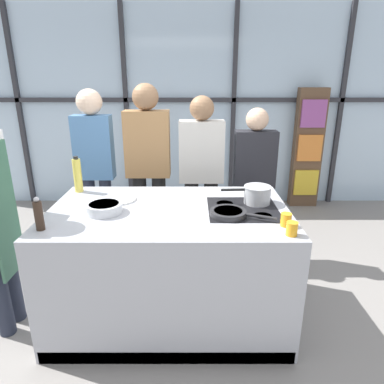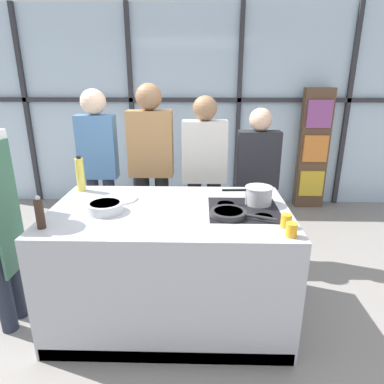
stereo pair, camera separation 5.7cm
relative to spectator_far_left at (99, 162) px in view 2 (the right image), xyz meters
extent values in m
plane|color=gray|center=(0.81, -0.98, -1.04)|extent=(18.00, 18.00, 0.00)
cube|color=silver|center=(0.81, 1.72, 0.36)|extent=(6.40, 0.04, 2.80)
cube|color=#2D2D33|center=(0.81, 1.67, 0.50)|extent=(6.40, 0.06, 0.06)
cube|color=#2D2D33|center=(-1.50, 1.67, 0.36)|extent=(0.06, 0.06, 2.80)
cube|color=#2D2D33|center=(0.04, 1.67, 0.36)|extent=(0.06, 0.06, 2.80)
cube|color=#2D2D33|center=(1.57, 1.67, 0.36)|extent=(0.06, 0.06, 2.80)
cube|color=#2D2D33|center=(3.11, 1.67, 0.36)|extent=(0.06, 0.06, 2.80)
cube|color=brown|center=(2.65, 1.54, -0.18)|extent=(0.40, 0.16, 1.71)
cube|color=gold|center=(2.65, 1.44, -0.66)|extent=(0.34, 0.03, 0.38)
cube|color=orange|center=(2.65, 1.44, -0.15)|extent=(0.34, 0.03, 0.38)
cube|color=#994C93|center=(2.65, 1.44, 0.33)|extent=(0.34, 0.03, 0.38)
cube|color=#A8AAB2|center=(0.81, -0.98, -0.57)|extent=(1.79, 1.08, 0.93)
cube|color=black|center=(1.36, -0.98, -0.11)|extent=(0.52, 0.52, 0.01)
cube|color=black|center=(0.81, -1.50, -0.99)|extent=(1.75, 0.03, 0.10)
cylinder|color=#38383D|center=(1.24, -1.11, -0.11)|extent=(0.13, 0.13, 0.01)
cylinder|color=#38383D|center=(1.48, -1.11, -0.11)|extent=(0.13, 0.13, 0.01)
cylinder|color=#38383D|center=(1.24, -0.86, -0.11)|extent=(0.13, 0.13, 0.01)
cylinder|color=#38383D|center=(1.48, -0.86, -0.11)|extent=(0.13, 0.13, 0.01)
cylinder|color=#232838|center=(-0.44, -1.05, -0.60)|extent=(0.12, 0.12, 0.88)
cylinder|color=#232838|center=(-0.44, -1.21, -0.60)|extent=(0.12, 0.12, 0.88)
cube|color=#38664C|center=(-0.34, -1.13, -0.07)|extent=(0.02, 0.31, 0.97)
cylinder|color=#232838|center=(0.08, 0.00, -0.60)|extent=(0.12, 0.12, 0.88)
cylinder|color=#232838|center=(-0.08, 0.00, -0.60)|extent=(0.12, 0.12, 0.88)
cube|color=#4C7AAD|center=(0.00, 0.00, 0.16)|extent=(0.38, 0.17, 0.63)
sphere|color=beige|center=(0.00, 0.00, 0.60)|extent=(0.25, 0.25, 0.25)
cylinder|color=black|center=(0.64, 0.00, -0.59)|extent=(0.14, 0.14, 0.90)
cylinder|color=black|center=(0.44, 0.00, -0.59)|extent=(0.14, 0.14, 0.90)
cube|color=#A37547|center=(0.54, 0.00, 0.19)|extent=(0.44, 0.20, 0.65)
sphere|color=#8C6647|center=(0.54, 0.00, 0.64)|extent=(0.25, 0.25, 0.25)
cylinder|color=black|center=(1.17, 0.00, -0.61)|extent=(0.14, 0.14, 0.85)
cylinder|color=black|center=(0.97, 0.00, -0.61)|extent=(0.14, 0.14, 0.85)
cube|color=beige|center=(1.07, 0.00, 0.12)|extent=(0.45, 0.20, 0.61)
sphere|color=#8C6647|center=(1.07, 0.00, 0.54)|extent=(0.24, 0.24, 0.24)
cylinder|color=#232838|center=(1.70, 0.00, -0.64)|extent=(0.13, 0.13, 0.79)
cylinder|color=#232838|center=(1.52, 0.00, -0.64)|extent=(0.13, 0.13, 0.79)
cube|color=#232328|center=(1.61, 0.00, 0.04)|extent=(0.41, 0.19, 0.57)
sphere|color=#D8AD8C|center=(1.61, 0.00, 0.43)|extent=(0.22, 0.22, 0.22)
cylinder|color=#232326|center=(1.24, -1.11, -0.09)|extent=(0.26, 0.26, 0.04)
cylinder|color=#B26B2D|center=(1.24, -1.11, -0.07)|extent=(0.20, 0.20, 0.01)
cylinder|color=#232326|center=(1.45, -1.20, -0.08)|extent=(0.20, 0.10, 0.02)
cylinder|color=silver|center=(1.48, -0.86, -0.04)|extent=(0.20, 0.20, 0.14)
cylinder|color=silver|center=(1.48, -0.86, 0.03)|extent=(0.21, 0.21, 0.01)
cylinder|color=black|center=(1.29, -0.86, 0.01)|extent=(0.18, 0.03, 0.02)
cylinder|color=white|center=(0.40, -0.79, -0.10)|extent=(0.26, 0.26, 0.01)
cylinder|color=silver|center=(0.34, -1.05, -0.07)|extent=(0.26, 0.26, 0.07)
cylinder|color=#4C4C51|center=(0.34, -1.05, -0.04)|extent=(0.21, 0.21, 0.01)
cylinder|color=#E0CC4C|center=(0.01, -0.57, 0.03)|extent=(0.07, 0.07, 0.28)
cylinder|color=black|center=(0.01, -0.57, 0.19)|extent=(0.04, 0.04, 0.02)
cylinder|color=#332319|center=(0.00, -1.34, -0.01)|extent=(0.06, 0.06, 0.19)
sphere|color=#B2B2B7|center=(0.00, -1.34, 0.10)|extent=(0.03, 0.03, 0.03)
cylinder|color=orange|center=(1.60, -1.42, -0.06)|extent=(0.07, 0.07, 0.09)
cylinder|color=orange|center=(1.60, -1.28, -0.06)|extent=(0.07, 0.07, 0.09)
camera|label=1|loc=(0.98, -3.35, 0.84)|focal=32.00mm
camera|label=2|loc=(1.04, -3.35, 0.84)|focal=32.00mm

